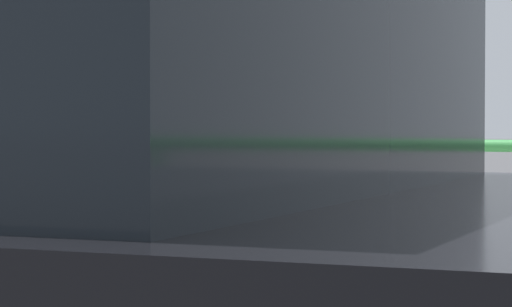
# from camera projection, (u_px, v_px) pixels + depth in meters

# --- Properties ---
(parking_meter) EXTENTS (0.17, 0.19, 1.50)m
(parking_meter) POSITION_uv_depth(u_px,v_px,m) (197.00, 125.00, 4.33)
(parking_meter) COLOR slate
(parking_meter) RESTS_ON sidewalk_curb
(pedestrian_at_meter) EXTENTS (0.64, 0.59, 1.78)m
(pedestrian_at_meter) POSITION_uv_depth(u_px,v_px,m) (384.00, 142.00, 4.16)
(pedestrian_at_meter) COLOR brown
(pedestrian_at_meter) RESTS_ON sidewalk_curb
(background_railing) EXTENTS (24.06, 0.06, 1.02)m
(background_railing) POSITION_uv_depth(u_px,v_px,m) (312.00, 194.00, 6.07)
(background_railing) COLOR #2D7A38
(background_railing) RESTS_ON sidewalk_curb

